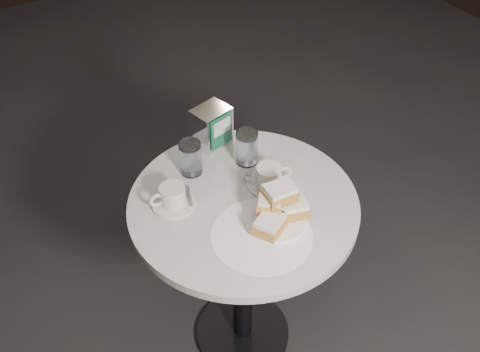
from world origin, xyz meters
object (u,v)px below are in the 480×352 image
object	(u,v)px
coffee_cup_left	(172,197)
coffee_cup_right	(269,177)
cafe_table	(243,244)
water_glass_right	(247,148)
beignet_plate	(277,210)
water_glass_left	(191,158)
napkin_dispenser	(212,126)

from	to	relation	value
coffee_cup_left	coffee_cup_right	size ratio (longest dim) A/B	0.87
cafe_table	water_glass_right	world-z (taller)	water_glass_right
beignet_plate	water_glass_left	xyz separation A→B (m)	(-0.12, 0.32, 0.01)
water_glass_left	napkin_dispenser	size ratio (longest dim) A/B	0.84
beignet_plate	coffee_cup_right	world-z (taller)	beignet_plate
coffee_cup_right	water_glass_left	bearing A→B (deg)	150.63
cafe_table	water_glass_left	xyz separation A→B (m)	(-0.07, 0.20, 0.25)
water_glass_right	napkin_dispenser	bearing A→B (deg)	108.85
cafe_table	napkin_dispenser	xyz separation A→B (m)	(0.05, 0.30, 0.27)
napkin_dispenser	coffee_cup_right	bearing A→B (deg)	-93.97
beignet_plate	water_glass_right	distance (m)	0.28
cafe_table	water_glass_left	distance (m)	0.33
coffee_cup_left	water_glass_right	distance (m)	0.30
water_glass_left	water_glass_right	distance (m)	0.18
beignet_plate	coffee_cup_left	xyz separation A→B (m)	(-0.23, 0.21, -0.01)
coffee_cup_right	water_glass_right	distance (m)	0.13
cafe_table	water_glass_right	distance (m)	0.31
cafe_table	coffee_cup_left	distance (m)	0.31
cafe_table	water_glass_right	size ratio (longest dim) A/B	6.43
coffee_cup_left	water_glass_left	size ratio (longest dim) A/B	1.27
beignet_plate	water_glass_left	bearing A→B (deg)	110.04
coffee_cup_right	napkin_dispenser	bearing A→B (deg)	115.93
napkin_dispenser	coffee_cup_left	bearing A→B (deg)	-154.67
beignet_plate	coffee_cup_left	world-z (taller)	beignet_plate
beignet_plate	coffee_cup_left	distance (m)	0.31
cafe_table	water_glass_left	bearing A→B (deg)	110.46
water_glass_left	coffee_cup_right	bearing A→B (deg)	-44.88
beignet_plate	napkin_dispenser	distance (m)	0.42
coffee_cup_left	napkin_dispenser	xyz separation A→B (m)	(0.24, 0.20, 0.04)
beignet_plate	napkin_dispenser	xyz separation A→B (m)	(0.01, 0.41, 0.02)
coffee_cup_right	water_glass_left	xyz separation A→B (m)	(-0.18, 0.18, 0.02)
coffee_cup_left	napkin_dispenser	distance (m)	0.32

